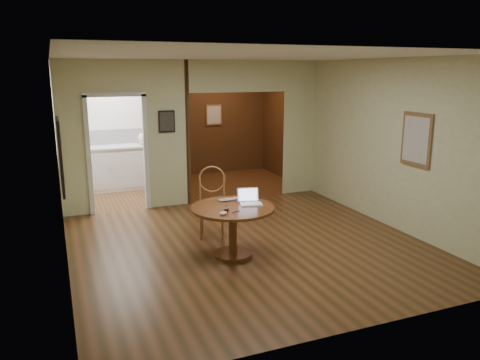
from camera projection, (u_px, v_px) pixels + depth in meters
name	position (u px, v px, depth m)	size (l,w,h in m)	color
floor	(250.00, 246.00, 6.85)	(5.00, 5.00, 0.00)	#412A12
room_shell	(167.00, 134.00, 9.19)	(5.20, 7.50, 5.00)	white
dining_table	(233.00, 220.00, 6.35)	(1.14, 1.14, 0.71)	brown
chair	(212.00, 198.00, 7.16)	(0.59, 0.59, 1.08)	olive
open_laptop	(250.00, 199.00, 6.45)	(0.34, 0.32, 0.21)	white
closed_laptop	(230.00, 200.00, 6.58)	(0.31, 0.20, 0.02)	silver
mouse	(223.00, 213.00, 5.94)	(0.11, 0.06, 0.05)	white
wine_glass	(227.00, 208.00, 6.08)	(0.08, 0.08, 0.09)	white
pen	(236.00, 212.00, 6.07)	(0.01, 0.01, 0.14)	#0B0F51
kitchen_cabinet	(116.00, 168.00, 10.05)	(2.06, 0.60, 0.94)	white
grocery_bag	(144.00, 138.00, 10.14)	(0.26, 0.22, 0.26)	beige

